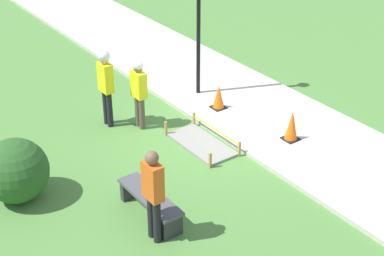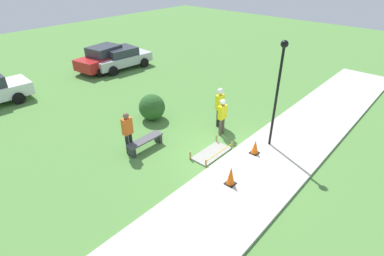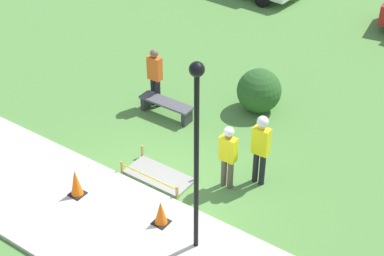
{
  "view_description": "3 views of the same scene",
  "coord_description": "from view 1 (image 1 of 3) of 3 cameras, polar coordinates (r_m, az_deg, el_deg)",
  "views": [
    {
      "loc": [
        -9.36,
        7.31,
        6.75
      ],
      "look_at": [
        -0.63,
        1.03,
        0.76
      ],
      "focal_mm": 55.0,
      "sensor_mm": 36.0,
      "label": 1
    },
    {
      "loc": [
        -8.26,
        -5.51,
        6.96
      ],
      "look_at": [
        -0.73,
        1.2,
        1.14
      ],
      "focal_mm": 28.0,
      "sensor_mm": 36.0,
      "label": 2
    },
    {
      "loc": [
        6.76,
        -8.17,
        9.07
      ],
      "look_at": [
        -0.26,
        1.87,
        0.71
      ],
      "focal_mm": 55.0,
      "sensor_mm": 36.0,
      "label": 3
    }
  ],
  "objects": [
    {
      "name": "traffic_cone_near_patch",
      "position": [
        13.23,
        9.65,
        0.23
      ],
      "size": [
        0.34,
        0.34,
        0.71
      ],
      "color": "black",
      "rests_on": "sidewalk"
    },
    {
      "name": "park_bench",
      "position": [
        10.89,
        -4.09,
        -7.13
      ],
      "size": [
        1.62,
        0.44,
        0.47
      ],
      "color": "#2D2D33",
      "rests_on": "ground_plane"
    },
    {
      "name": "shrub_rounded_near",
      "position": [
        11.64,
        -16.7,
        -3.99
      ],
      "size": [
        1.26,
        1.26,
        1.26
      ],
      "color": "#285623",
      "rests_on": "ground_plane"
    },
    {
      "name": "bystander_in_orange_shirt",
      "position": [
        9.96,
        -3.79,
        -6.09
      ],
      "size": [
        0.4,
        0.24,
        1.79
      ],
      "color": "black",
      "rests_on": "ground_plane"
    },
    {
      "name": "traffic_cone_far_patch",
      "position": [
        14.46,
        2.6,
        3.02
      ],
      "size": [
        0.34,
        0.34,
        0.6
      ],
      "color": "black",
      "rests_on": "sidewalk"
    },
    {
      "name": "sidewalk",
      "position": [
        14.51,
        6.75,
        1.41
      ],
      "size": [
        28.0,
        3.06,
        0.1
      ],
      "color": "#BCB7AD",
      "rests_on": "ground_plane"
    },
    {
      "name": "worker_supervisor",
      "position": [
        13.52,
        -5.18,
        3.84
      ],
      "size": [
        0.4,
        0.25,
        1.7
      ],
      "color": "brown",
      "rests_on": "ground_plane"
    },
    {
      "name": "worker_assistant",
      "position": [
        13.65,
        -8.38,
        4.56
      ],
      "size": [
        0.4,
        0.27,
        1.89
      ],
      "color": "black",
      "rests_on": "ground_plane"
    },
    {
      "name": "wet_concrete_patch",
      "position": [
        13.16,
        0.93,
        -1.56
      ],
      "size": [
        1.72,
        0.84,
        0.36
      ],
      "color": "gray",
      "rests_on": "ground_plane"
    },
    {
      "name": "ground_plane",
      "position": [
        13.66,
        1.95,
        -0.52
      ],
      "size": [
        60.0,
        60.0,
        0.0
      ],
      "primitive_type": "plane",
      "color": "#51843D"
    }
  ]
}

